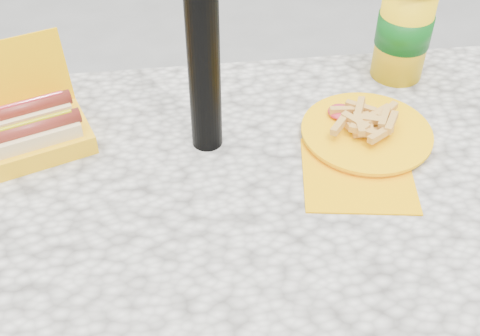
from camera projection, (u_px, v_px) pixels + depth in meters
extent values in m
cube|color=beige|center=(217.00, 222.00, 0.90)|extent=(1.20, 0.80, 0.05)
cylinder|color=black|center=(419.00, 219.00, 1.42)|extent=(0.07, 0.07, 0.70)
cube|color=#FFB000|center=(30.00, 141.00, 0.98)|extent=(0.22, 0.18, 0.03)
cube|color=#FFB000|center=(8.00, 78.00, 0.98)|extent=(0.19, 0.10, 0.12)
cube|color=#E6BA88|center=(31.00, 141.00, 0.95)|extent=(0.16, 0.09, 0.04)
cylinder|color=maroon|center=(27.00, 129.00, 0.93)|extent=(0.17, 0.08, 0.02)
cylinder|color=#A89B02|center=(25.00, 124.00, 0.92)|extent=(0.14, 0.06, 0.01)
cube|color=#E6BA88|center=(23.00, 122.00, 0.98)|extent=(0.16, 0.09, 0.04)
cylinder|color=maroon|center=(19.00, 110.00, 0.97)|extent=(0.17, 0.08, 0.02)
cylinder|color=#B21E2A|center=(18.00, 104.00, 0.96)|extent=(0.14, 0.06, 0.01)
cube|color=#F2A200|center=(358.00, 175.00, 0.94)|extent=(0.20, 0.20, 0.00)
cylinder|color=#FFB000|center=(366.00, 133.00, 1.01)|extent=(0.21, 0.21, 0.01)
cylinder|color=#FFB000|center=(367.00, 131.00, 1.00)|extent=(0.22, 0.22, 0.01)
cube|color=gold|center=(375.00, 125.00, 1.00)|extent=(0.05, 0.02, 0.01)
cube|color=gold|center=(359.00, 124.00, 0.98)|extent=(0.02, 0.05, 0.01)
cube|color=gold|center=(368.00, 124.00, 0.99)|extent=(0.02, 0.05, 0.01)
cube|color=gold|center=(366.00, 124.00, 0.98)|extent=(0.05, 0.04, 0.01)
cube|color=gold|center=(387.00, 111.00, 1.01)|extent=(0.05, 0.04, 0.01)
cube|color=gold|center=(378.00, 113.00, 1.01)|extent=(0.05, 0.04, 0.01)
cube|color=gold|center=(355.00, 121.00, 0.98)|extent=(0.04, 0.05, 0.01)
cube|color=gold|center=(369.00, 133.00, 0.98)|extent=(0.05, 0.01, 0.01)
cube|color=gold|center=(362.00, 111.00, 1.03)|extent=(0.02, 0.05, 0.01)
cube|color=gold|center=(381.00, 134.00, 0.96)|extent=(0.05, 0.04, 0.01)
cube|color=gold|center=(369.00, 119.00, 0.99)|extent=(0.05, 0.03, 0.01)
cube|color=gold|center=(361.00, 107.00, 1.02)|extent=(0.05, 0.04, 0.01)
cube|color=gold|center=(384.00, 118.00, 0.99)|extent=(0.04, 0.05, 0.01)
cube|color=gold|center=(391.00, 122.00, 0.98)|extent=(0.04, 0.05, 0.01)
cube|color=gold|center=(345.00, 110.00, 1.02)|extent=(0.05, 0.02, 0.01)
cube|color=gold|center=(360.00, 108.00, 1.01)|extent=(0.03, 0.05, 0.01)
cube|color=gold|center=(365.00, 132.00, 0.97)|extent=(0.05, 0.04, 0.01)
cube|color=gold|center=(360.00, 122.00, 1.00)|extent=(0.05, 0.03, 0.01)
cube|color=gold|center=(340.00, 124.00, 0.98)|extent=(0.04, 0.05, 0.01)
ellipsoid|color=#B21E2A|center=(341.00, 112.00, 1.03)|extent=(0.05, 0.05, 0.01)
cube|color=#AE1129|center=(373.00, 120.00, 1.00)|extent=(0.09, 0.05, 0.00)
cylinder|color=yellow|center=(404.00, 32.00, 1.09)|extent=(0.10, 0.10, 0.18)
cylinder|color=#095012|center=(404.00, 29.00, 1.09)|extent=(0.10, 0.10, 0.06)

